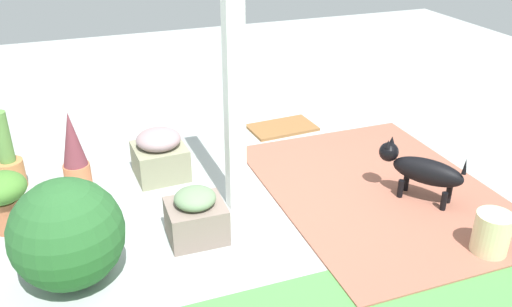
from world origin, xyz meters
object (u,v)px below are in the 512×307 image
terracotta_pot_spiky (74,151)px  dog (421,169)px  stone_planter_nearest (160,154)px  ceramic_urn (491,234)px  terracotta_pot_broad (3,196)px  stone_planter_mid (196,216)px  porch_pillar (234,63)px  terracotta_pot_tall (8,162)px  doormat (282,128)px  round_shrub (67,234)px

terracotta_pot_spiky → dog: size_ratio=1.05×
stone_planter_nearest → ceramic_urn: bearing=135.4°
stone_planter_nearest → terracotta_pot_broad: size_ratio=0.99×
stone_planter_mid → terracotta_pot_broad: 1.45m
porch_pillar → stone_planter_mid: 1.14m
dog → porch_pillar: bearing=-16.9°
terracotta_pot_tall → stone_planter_mid: bearing=135.8°
stone_planter_mid → dog: bearing=176.4°
terracotta_pot_spiky → terracotta_pot_tall: size_ratio=0.97×
porch_pillar → terracotta_pot_tall: (1.72, -0.95, -0.95)m
terracotta_pot_tall → ceramic_urn: bearing=145.8°
stone_planter_nearest → doormat: 1.55m
terracotta_pot_spiky → terracotta_pot_tall: terracotta_pot_tall is taller
terracotta_pot_tall → dog: terracotta_pot_tall is taller
terracotta_pot_spiky → terracotta_pot_tall: (0.53, -0.14, -0.07)m
porch_pillar → terracotta_pot_spiky: bearing=-34.4°
dog → doormat: (0.49, -1.72, -0.27)m
porch_pillar → terracotta_pot_broad: size_ratio=5.10×
terracotta_pot_broad → terracotta_pot_tall: 0.67m
round_shrub → terracotta_pot_spiky: bearing=-94.9°
stone_planter_nearest → ceramic_urn: (-1.96, 1.93, -0.06)m
round_shrub → dog: 2.74m
dog → ceramic_urn: dog is taller
ceramic_urn → doormat: bearing=-78.0°
terracotta_pot_tall → round_shrub: bearing=106.2°
terracotta_pot_tall → dog: 3.45m
stone_planter_nearest → ceramic_urn: 2.75m
dog → terracotta_pot_broad: bearing=-12.8°
porch_pillar → terracotta_pot_broad: porch_pillar is taller
porch_pillar → terracotta_pot_spiky: (1.19, -0.81, -0.88)m
terracotta_pot_broad → ceramic_urn: bearing=154.9°
stone_planter_mid → ceramic_urn: (-1.89, 0.90, -0.02)m
dog → doormat: size_ratio=0.93×
terracotta_pot_spiky → dog: (-2.63, 1.25, -0.04)m
doormat → stone_planter_nearest: bearing=22.3°
terracotta_pot_broad → terracotta_pot_tall: terracotta_pot_tall is taller
stone_planter_mid → dog: size_ratio=0.66×
stone_planter_nearest → round_shrub: bearing=55.8°
round_shrub → terracotta_pot_tall: (0.42, -1.45, -0.12)m
stone_planter_nearest → round_shrub: size_ratio=0.64×
porch_pillar → dog: 1.76m
porch_pillar → dog: size_ratio=3.73×
terracotta_pot_spiky → doormat: (-2.13, -0.47, -0.31)m
stone_planter_mid → round_shrub: round_shrub is taller
round_shrub → doormat: (-2.24, -1.79, -0.35)m
terracotta_pot_spiky → terracotta_pot_broad: terracotta_pot_spiky is taller
stone_planter_mid → terracotta_pot_tall: size_ratio=0.61×
stone_planter_nearest → doormat: (-1.42, -0.58, -0.20)m
porch_pillar → stone_planter_nearest: bearing=-55.9°
porch_pillar → stone_planter_nearest: (0.48, -0.70, -0.99)m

